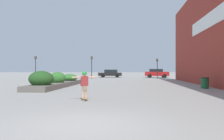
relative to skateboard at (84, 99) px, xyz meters
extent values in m
plane|color=gray|center=(1.02, -4.93, -0.07)|extent=(300.00, 300.00, 0.00)
cube|color=maroon|center=(8.73, 8.43, 4.63)|extent=(0.60, 34.55, 9.39)
cube|color=#605B54|center=(-3.99, 9.15, 0.11)|extent=(1.77, 11.18, 0.36)
ellipsoid|color=#234C1E|center=(-4.06, 5.43, 0.71)|extent=(1.70, 1.66, 1.11)
ellipsoid|color=#33702D|center=(-3.97, 8.86, 0.67)|extent=(1.28, 1.15, 1.00)
ellipsoid|color=#33702D|center=(-3.94, 12.63, 0.56)|extent=(1.55, 1.70, 0.73)
cube|color=olive|center=(0.00, 0.00, 0.02)|extent=(0.45, 0.68, 0.01)
cylinder|color=beige|center=(-0.17, 0.18, -0.04)|extent=(0.07, 0.07, 0.05)
cylinder|color=beige|center=(-0.03, 0.25, -0.04)|extent=(0.07, 0.07, 0.05)
cylinder|color=beige|center=(0.03, -0.25, -0.04)|extent=(0.07, 0.07, 0.05)
cylinder|color=beige|center=(0.17, -0.18, -0.04)|extent=(0.07, 0.07, 0.05)
cylinder|color=tan|center=(-0.06, -0.03, 0.31)|extent=(0.14, 0.14, 0.57)
cylinder|color=tan|center=(0.06, 0.03, 0.31)|extent=(0.14, 0.14, 0.57)
cube|color=gray|center=(0.00, 0.00, 0.49)|extent=(0.26, 0.24, 0.20)
cube|color=maroon|center=(0.00, 0.00, 0.81)|extent=(0.36, 0.28, 0.45)
cylinder|color=tan|center=(-0.34, -0.16, 0.98)|extent=(0.41, 0.25, 0.07)
cylinder|color=tan|center=(0.34, 0.16, 0.98)|extent=(0.41, 0.25, 0.07)
sphere|color=tan|center=(0.00, 0.00, 1.13)|extent=(0.19, 0.19, 0.19)
sphere|color=green|center=(0.00, 0.00, 1.16)|extent=(0.21, 0.21, 0.21)
cylinder|color=#1E5B33|center=(7.58, 7.96, 0.32)|extent=(0.57, 0.57, 0.78)
cylinder|color=black|center=(7.58, 7.96, 0.73)|extent=(0.60, 0.60, 0.05)
cube|color=black|center=(-2.02, 35.48, 0.53)|extent=(4.34, 1.72, 0.59)
cube|color=black|center=(-1.84, 35.48, 1.11)|extent=(2.39, 1.52, 0.58)
cylinder|color=black|center=(-3.36, 34.66, 0.24)|extent=(0.61, 0.22, 0.61)
cylinder|color=black|center=(-3.36, 36.30, 0.24)|extent=(0.61, 0.22, 0.61)
cylinder|color=black|center=(-0.67, 34.66, 0.24)|extent=(0.61, 0.22, 0.61)
cylinder|color=black|center=(-0.67, 36.30, 0.24)|extent=(0.61, 0.22, 0.61)
cube|color=maroon|center=(6.52, 33.99, 0.64)|extent=(4.19, 1.94, 0.74)
cube|color=black|center=(6.35, 33.99, 1.26)|extent=(2.30, 1.70, 0.50)
cylinder|color=black|center=(7.82, 34.91, 0.27)|extent=(0.67, 0.22, 0.67)
cylinder|color=black|center=(7.82, 33.07, 0.27)|extent=(0.67, 0.22, 0.67)
cylinder|color=black|center=(5.22, 34.91, 0.27)|extent=(0.67, 0.22, 0.67)
cylinder|color=black|center=(5.22, 33.07, 0.27)|extent=(0.67, 0.22, 0.67)
cylinder|color=black|center=(-4.55, 29.52, 1.53)|extent=(0.11, 0.11, 3.20)
cube|color=black|center=(-4.55, 29.52, 3.35)|extent=(0.28, 0.20, 0.45)
sphere|color=#2D2823|center=(-4.55, 29.40, 3.50)|extent=(0.15, 0.15, 0.15)
sphere|color=orange|center=(-4.55, 29.40, 3.35)|extent=(0.15, 0.15, 0.15)
sphere|color=#2D2823|center=(-4.55, 29.40, 3.20)|extent=(0.15, 0.15, 0.15)
cylinder|color=black|center=(6.18, 29.55, 1.32)|extent=(0.11, 0.11, 2.78)
cube|color=black|center=(6.18, 29.55, 2.94)|extent=(0.28, 0.20, 0.45)
sphere|color=#2D2823|center=(6.18, 29.42, 3.09)|extent=(0.15, 0.15, 0.15)
sphere|color=orange|center=(6.18, 29.42, 2.94)|extent=(0.15, 0.15, 0.15)
sphere|color=#2D2823|center=(6.18, 29.42, 2.79)|extent=(0.15, 0.15, 0.15)
cylinder|color=black|center=(-13.95, 29.18, 1.55)|extent=(0.11, 0.11, 3.23)
cube|color=black|center=(-13.95, 29.18, 3.39)|extent=(0.28, 0.20, 0.45)
sphere|color=#2D2823|center=(-13.95, 29.06, 3.54)|extent=(0.15, 0.15, 0.15)
sphere|color=orange|center=(-13.95, 29.06, 3.39)|extent=(0.15, 0.15, 0.15)
sphere|color=#2D2823|center=(-13.95, 29.06, 3.24)|extent=(0.15, 0.15, 0.15)
camera|label=1|loc=(2.18, -11.19, 1.31)|focal=40.00mm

